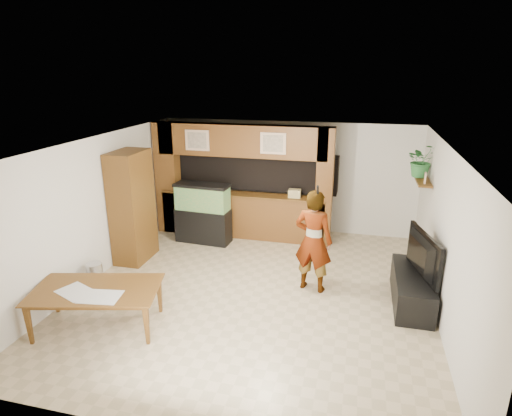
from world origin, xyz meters
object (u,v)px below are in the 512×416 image
(person, at_px, (313,241))
(dining_table, at_px, (97,309))
(television, at_px, (416,254))
(pantry_cabinet, at_px, (132,207))
(aquarium, at_px, (203,214))

(person, bearing_deg, dining_table, 45.77)
(television, bearing_deg, pantry_cabinet, 69.91)
(television, xyz_separation_m, person, (-1.68, 0.09, 0.03))
(television, bearing_deg, person, 72.34)
(dining_table, bearing_deg, pantry_cabinet, 92.31)
(pantry_cabinet, xyz_separation_m, aquarium, (1.04, 1.19, -0.46))
(aquarium, xyz_separation_m, dining_table, (-0.34, -3.61, -0.33))
(pantry_cabinet, distance_m, person, 3.70)
(television, height_order, person, person)
(aquarium, height_order, dining_table, aquarium)
(pantry_cabinet, distance_m, television, 5.38)
(pantry_cabinet, distance_m, aquarium, 1.65)
(aquarium, xyz_separation_m, person, (2.64, -1.61, 0.26))
(pantry_cabinet, height_order, person, pantry_cabinet)
(dining_table, bearing_deg, aquarium, 70.84)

